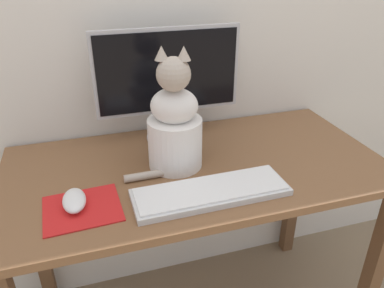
{
  "coord_description": "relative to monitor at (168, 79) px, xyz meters",
  "views": [
    {
      "loc": [
        -0.32,
        -0.99,
        1.37
      ],
      "look_at": [
        -0.04,
        -0.08,
        0.87
      ],
      "focal_mm": 35.0,
      "sensor_mm": 36.0,
      "label": 1
    }
  ],
  "objects": [
    {
      "name": "computer_mouse_left",
      "position": [
        -0.35,
        -0.33,
        -0.2
      ],
      "size": [
        0.06,
        0.11,
        0.03
      ],
      "color": "white",
      "rests_on": "mousepad_left"
    },
    {
      "name": "monitor",
      "position": [
        0.0,
        0.0,
        0.0
      ],
      "size": [
        0.5,
        0.17,
        0.4
      ],
      "color": "#B2B2B7",
      "rests_on": "desk"
    },
    {
      "name": "mousepad_left",
      "position": [
        -0.33,
        -0.34,
        -0.22
      ],
      "size": [
        0.21,
        0.19,
        0.0
      ],
      "rotation": [
        0.0,
        0.0,
        0.05
      ],
      "color": "red",
      "rests_on": "desk"
    },
    {
      "name": "cat",
      "position": [
        -0.03,
        -0.2,
        -0.08
      ],
      "size": [
        0.28,
        0.22,
        0.38
      ],
      "rotation": [
        0.0,
        0.0,
        -0.34
      ],
      "color": "white",
      "rests_on": "desk"
    },
    {
      "name": "keyboard",
      "position": [
        0.02,
        -0.38,
        -0.21
      ],
      "size": [
        0.44,
        0.15,
        0.02
      ],
      "rotation": [
        0.0,
        0.0,
        0.01
      ],
      "color": "silver",
      "rests_on": "desk"
    },
    {
      "name": "desk",
      "position": [
        0.04,
        -0.21,
        -0.34
      ],
      "size": [
        1.22,
        0.61,
        0.75
      ],
      "color": "brown",
      "rests_on": "ground_plane"
    }
  ]
}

